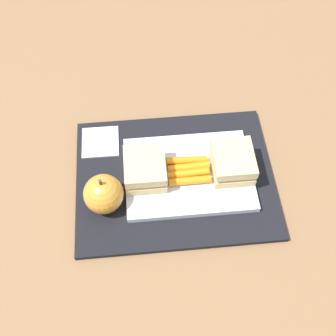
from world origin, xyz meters
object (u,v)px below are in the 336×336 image
(food_tray, at_px, (188,174))
(apple, at_px, (104,194))
(sandwich_half_left, at_px, (233,162))
(sandwich_half_right, at_px, (145,169))
(carrot_sticks_bundle, at_px, (188,170))
(paper_napkin, at_px, (100,142))

(food_tray, distance_m, apple, 0.16)
(sandwich_half_left, bearing_deg, food_tray, 0.00)
(food_tray, distance_m, sandwich_half_right, 0.08)
(sandwich_half_right, xyz_separation_m, carrot_sticks_bundle, (-0.08, 0.00, -0.01))
(sandwich_half_left, relative_size, apple, 1.00)
(sandwich_half_left, bearing_deg, sandwich_half_right, 0.00)
(carrot_sticks_bundle, xyz_separation_m, apple, (0.15, 0.04, 0.02))
(food_tray, bearing_deg, sandwich_half_left, 180.00)
(food_tray, xyz_separation_m, sandwich_half_left, (-0.08, 0.00, 0.03))
(paper_napkin, bearing_deg, carrot_sticks_bundle, 150.44)
(sandwich_half_right, xyz_separation_m, apple, (0.07, 0.04, 0.00))
(carrot_sticks_bundle, relative_size, apple, 0.98)
(food_tray, xyz_separation_m, sandwich_half_right, (0.08, 0.00, 0.03))
(carrot_sticks_bundle, xyz_separation_m, paper_napkin, (0.16, -0.09, -0.02))
(food_tray, height_order, apple, apple)
(sandwich_half_right, bearing_deg, food_tray, 180.00)
(sandwich_half_left, bearing_deg, carrot_sticks_bundle, 0.05)
(apple, distance_m, paper_napkin, 0.14)
(food_tray, height_order, sandwich_half_right, sandwich_half_right)
(carrot_sticks_bundle, bearing_deg, food_tray, -175.70)
(sandwich_half_left, height_order, paper_napkin, sandwich_half_left)
(sandwich_half_right, relative_size, carrot_sticks_bundle, 1.02)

